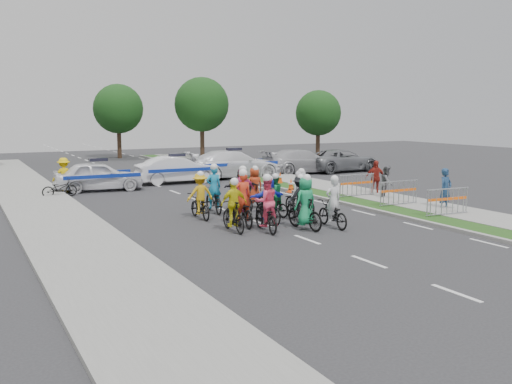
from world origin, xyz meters
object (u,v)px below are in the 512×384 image
rider_8 (274,200)px  spectator_0 (446,189)px  rider_5 (268,203)px  rider_13 (254,191)px  rider_4 (299,203)px  rider_0 (332,210)px  marshal_hiviz (64,175)px  tree_1 (202,105)px  parked_bike (60,188)px  rider_3 (234,211)px  spectator_1 (387,183)px  rider_12 (213,196)px  rider_11 (242,192)px  police_car_1 (177,170)px  rider_2 (266,210)px  barrier_0 (447,203)px  rider_7 (300,196)px  civilian_suv (342,160)px  barrier_1 (399,194)px  rider_9 (242,197)px  tree_2 (318,113)px  cone_0 (291,185)px  tree_4 (118,109)px  spectator_2 (375,178)px  cone_1 (280,179)px  barrier_2 (357,186)px  rider_1 (305,208)px  rider_10 (200,200)px  police_car_0 (99,176)px  police_car_2 (234,164)px  civilian_sedan (302,161)px

rider_8 → spectator_0: size_ratio=0.99×
rider_5 → rider_13: size_ratio=0.99×
rider_4 → rider_0: bearing=106.9°
marshal_hiviz → tree_1: 21.02m
rider_5 → parked_bike: 11.54m
rider_3 → spectator_1: 9.68m
rider_3 → rider_12: rider_12 is taller
rider_3 → rider_11: size_ratio=1.00×
rider_4 → police_car_1: bearing=-90.4°
rider_2 → spectator_0: bearing=-170.7°
rider_11 → barrier_0: bearing=139.0°
rider_5 → rider_7: size_ratio=0.96×
civilian_suv → barrier_1: 14.43m
tree_1 → barrier_0: bearing=-94.5°
rider_9 → marshal_hiviz: (-4.77, 10.18, 0.10)m
barrier_1 → tree_2: (11.30, 22.68, 3.27)m
cone_0 → rider_9: bearing=-136.7°
rider_4 → marshal_hiviz: bearing=-63.0°
rider_9 → tree_4: tree_4 is taller
spectator_2 → cone_1: bearing=130.5°
barrier_0 → rider_0: bearing=173.7°
rider_0 → barrier_2: bearing=-131.2°
rider_9 → parked_bike: rider_9 is taller
rider_9 → police_car_1: (1.45, 10.96, -0.00)m
marshal_hiviz → cone_1: bearing=170.3°
rider_1 → rider_8: bearing=-102.8°
barrier_1 → barrier_2: size_ratio=1.00×
rider_9 → cone_1: bearing=-124.1°
rider_12 → civilian_suv: (13.87, 10.33, 0.09)m
rider_13 → parked_bike: 9.55m
marshal_hiviz → rider_2: bearing=112.1°
spectator_0 → barrier_2: spectator_0 is taller
spectator_0 → rider_8: bearing=154.3°
rider_1 → barrier_0: size_ratio=0.95×
rider_10 → police_car_0: bearing=-79.6°
cone_0 → rider_13: bearing=-140.3°
rider_9 → police_car_2: (5.33, 11.71, 0.08)m
civilian_sedan → spectator_0: bearing=172.9°
rider_11 → rider_4: bearing=104.3°
spectator_0 → cone_1: 10.28m
rider_3 → civilian_suv: bearing=-134.4°
parked_bike → police_car_2: bearing=-78.2°
police_car_0 → tree_1: bearing=-31.6°
police_car_2 → cone_1: (0.78, -4.12, -0.49)m
barrier_0 → rider_2: bearing=171.9°
spectator_2 → rider_13: bearing=-157.0°
tree_1 → police_car_2: bearing=-105.0°
police_car_0 → rider_11: bearing=-151.2°
rider_8 → police_car_1: rider_8 is taller
police_car_1 → spectator_0: size_ratio=2.66×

